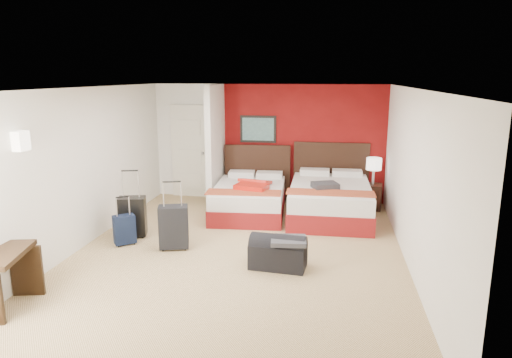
% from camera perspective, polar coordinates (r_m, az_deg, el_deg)
% --- Properties ---
extents(ground, '(6.50, 6.50, 0.00)m').
position_cam_1_polar(ground, '(7.13, -2.22, -9.24)').
color(ground, tan).
rests_on(ground, ground).
extents(room_walls, '(5.02, 6.52, 2.50)m').
position_cam_1_polar(room_walls, '(8.48, -9.71, 2.99)').
color(room_walls, white).
rests_on(room_walls, ground).
extents(red_accent_panel, '(3.50, 0.04, 2.50)m').
position_cam_1_polar(red_accent_panel, '(9.83, 5.80, 4.41)').
color(red_accent_panel, maroon).
rests_on(red_accent_panel, ground).
extents(partition_wall, '(0.12, 1.20, 2.50)m').
position_cam_1_polar(partition_wall, '(9.49, -5.07, 4.12)').
color(partition_wall, silver).
rests_on(partition_wall, ground).
extents(entry_door, '(0.82, 0.06, 2.05)m').
position_cam_1_polar(entry_door, '(10.29, -8.29, 3.45)').
color(entry_door, silver).
rests_on(entry_door, ground).
extents(bed_left, '(1.47, 2.01, 0.58)m').
position_cam_1_polar(bed_left, '(8.97, -0.86, -2.62)').
color(bed_left, white).
rests_on(bed_left, ground).
extents(bed_right, '(1.54, 2.18, 0.65)m').
position_cam_1_polar(bed_right, '(8.86, 9.21, -2.76)').
color(bed_right, white).
rests_on(bed_right, ground).
extents(red_suitcase_open, '(0.75, 0.92, 0.10)m').
position_cam_1_polar(red_suitcase_open, '(8.77, -0.34, -0.69)').
color(red_suitcase_open, red).
rests_on(red_suitcase_open, bed_left).
extents(jacket_bundle, '(0.55, 0.50, 0.11)m').
position_cam_1_polar(jacket_bundle, '(8.47, 8.62, -0.81)').
color(jacket_bundle, '#36363B').
rests_on(jacket_bundle, bed_right).
extents(nightstand, '(0.42, 0.42, 0.52)m').
position_cam_1_polar(nightstand, '(9.61, 14.29, -2.16)').
color(nightstand, black).
rests_on(nightstand, ground).
extents(table_lamp, '(0.35, 0.35, 0.54)m').
position_cam_1_polar(table_lamp, '(9.49, 14.47, 0.95)').
color(table_lamp, white).
rests_on(table_lamp, nightstand).
extents(suitcase_black, '(0.50, 0.38, 0.66)m').
position_cam_1_polar(suitcase_black, '(8.00, -15.16, -4.71)').
color(suitcase_black, black).
rests_on(suitcase_black, ground).
extents(suitcase_charcoal, '(0.51, 0.39, 0.67)m').
position_cam_1_polar(suitcase_charcoal, '(7.31, -10.24, -6.10)').
color(suitcase_charcoal, black).
rests_on(suitcase_charcoal, ground).
extents(suitcase_navy, '(0.39, 0.36, 0.46)m').
position_cam_1_polar(suitcase_navy, '(7.69, -16.10, -6.26)').
color(suitcase_navy, black).
rests_on(suitcase_navy, ground).
extents(duffel_bag, '(0.82, 0.49, 0.40)m').
position_cam_1_polar(duffel_bag, '(6.57, 2.77, -9.36)').
color(duffel_bag, black).
rests_on(duffel_bag, ground).
extents(jacket_draped, '(0.52, 0.45, 0.06)m').
position_cam_1_polar(jacket_draped, '(6.43, 4.08, -7.68)').
color(jacket_draped, '#3C3D42').
rests_on(jacket_draped, duffel_bag).
extents(desk, '(0.61, 0.92, 0.71)m').
position_cam_1_polar(desk, '(6.14, -28.70, -11.12)').
color(desk, black).
rests_on(desk, ground).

